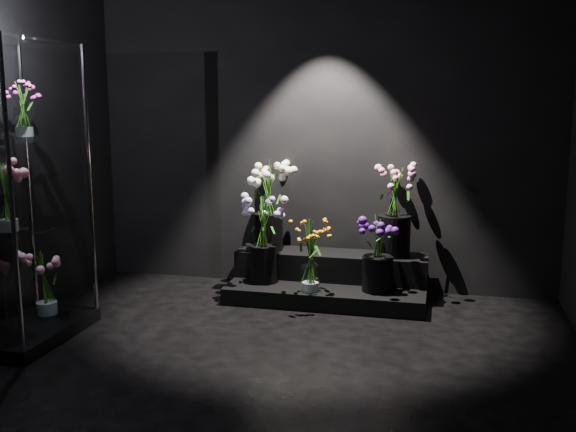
% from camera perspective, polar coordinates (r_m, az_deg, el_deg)
% --- Properties ---
extents(floor, '(4.00, 4.00, 0.00)m').
position_cam_1_polar(floor, '(3.95, -2.78, -14.06)').
color(floor, black).
rests_on(floor, ground).
extents(wall_back, '(4.00, 0.00, 4.00)m').
position_cam_1_polar(wall_back, '(5.55, 2.97, 7.88)').
color(wall_back, black).
rests_on(wall_back, floor).
extents(wall_front, '(4.00, 0.00, 4.00)m').
position_cam_1_polar(wall_front, '(1.79, -21.51, 2.51)').
color(wall_front, black).
rests_on(wall_front, floor).
extents(display_riser, '(1.61, 0.72, 0.36)m').
position_cam_1_polar(display_riser, '(5.41, 3.66, -5.64)').
color(display_riser, black).
rests_on(display_riser, floor).
extents(display_case, '(0.55, 0.91, 2.01)m').
position_cam_1_polar(display_case, '(4.64, -22.64, 1.80)').
color(display_case, black).
rests_on(display_case, floor).
extents(bouquet_orange_bells, '(0.32, 0.32, 0.57)m').
position_cam_1_polar(bouquet_orange_bells, '(5.05, 2.00, -3.58)').
color(bouquet_orange_bells, white).
rests_on(bouquet_orange_bells, display_riser).
extents(bouquet_lilac, '(0.39, 0.39, 0.71)m').
position_cam_1_polar(bouquet_lilac, '(5.28, -2.16, -1.58)').
color(bouquet_lilac, black).
rests_on(bouquet_lilac, display_riser).
extents(bouquet_purple, '(0.40, 0.40, 0.61)m').
position_cam_1_polar(bouquet_purple, '(5.09, 8.00, -3.04)').
color(bouquet_purple, black).
rests_on(bouquet_purple, display_riser).
extents(bouquet_cream_roses, '(0.45, 0.45, 0.76)m').
position_cam_1_polar(bouquet_cream_roses, '(5.45, -1.76, 1.57)').
color(bouquet_cream_roses, black).
rests_on(bouquet_cream_roses, display_riser).
extents(bouquet_pink_roses, '(0.39, 0.39, 0.75)m').
position_cam_1_polar(bouquet_pink_roses, '(5.31, 9.46, 0.94)').
color(bouquet_pink_roses, black).
rests_on(bouquet_pink_roses, display_riser).
extents(bouquet_case_pink, '(0.33, 0.33, 0.44)m').
position_cam_1_polar(bouquet_case_pink, '(4.52, -23.80, 1.63)').
color(bouquet_case_pink, white).
rests_on(bouquet_case_pink, display_case).
extents(bouquet_case_magenta, '(0.25, 0.25, 0.37)m').
position_cam_1_polar(bouquet_case_magenta, '(4.76, -22.50, 8.81)').
color(bouquet_case_magenta, white).
rests_on(bouquet_case_magenta, display_case).
extents(bouquet_case_base_pink, '(0.39, 0.39, 0.47)m').
position_cam_1_polar(bouquet_case_base_pink, '(4.96, -20.78, -5.40)').
color(bouquet_case_base_pink, white).
rests_on(bouquet_case_base_pink, display_case).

